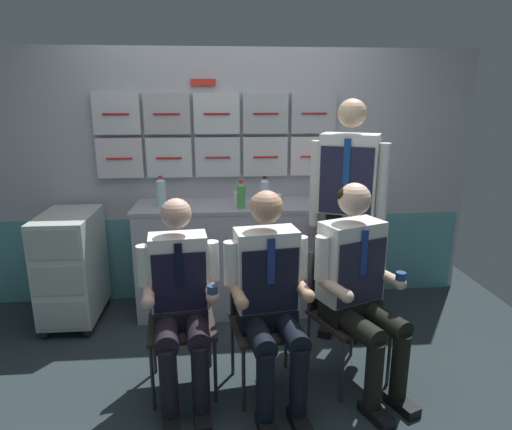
% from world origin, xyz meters
% --- Properties ---
extents(ground, '(4.80, 4.80, 0.04)m').
position_xyz_m(ground, '(0.00, 0.00, -0.02)').
color(ground, '#253034').
extents(galley_bulkhead, '(4.20, 0.14, 2.15)m').
position_xyz_m(galley_bulkhead, '(-0.01, 1.37, 1.08)').
color(galley_bulkhead, '#ABACB3').
rests_on(galley_bulkhead, ground).
extents(galley_counter, '(1.73, 0.53, 0.92)m').
position_xyz_m(galley_counter, '(0.08, 1.09, 0.46)').
color(galley_counter, '#ABA9B8').
rests_on(galley_counter, ground).
extents(service_trolley, '(0.40, 0.65, 0.89)m').
position_xyz_m(service_trolley, '(-1.27, 0.96, 0.48)').
color(service_trolley, black).
rests_on(service_trolley, ground).
extents(folding_chair_left, '(0.44, 0.44, 0.83)m').
position_xyz_m(folding_chair_left, '(-0.35, 0.13, 0.51)').
color(folding_chair_left, '#2D2D33').
rests_on(folding_chair_left, ground).
extents(crew_member_left, '(0.47, 0.61, 1.21)m').
position_xyz_m(crew_member_left, '(-0.33, -0.04, 0.65)').
color(crew_member_left, black).
rests_on(crew_member_left, ground).
extents(folding_chair_center, '(0.45, 0.46, 0.83)m').
position_xyz_m(folding_chair_center, '(0.16, 0.07, 0.51)').
color(folding_chair_center, '#2D2D33').
rests_on(folding_chair_center, ground).
extents(crew_member_center, '(0.50, 0.65, 1.25)m').
position_xyz_m(crew_member_center, '(0.18, -0.08, 0.69)').
color(crew_member_center, black).
rests_on(crew_member_center, ground).
extents(folding_chair_right, '(0.52, 0.52, 0.83)m').
position_xyz_m(folding_chair_right, '(0.67, 0.13, 0.51)').
color(folding_chair_right, '#2D2D33').
rests_on(folding_chair_right, ground).
extents(crew_member_right, '(0.57, 0.70, 1.28)m').
position_xyz_m(crew_member_right, '(0.73, -0.01, 0.70)').
color(crew_member_right, black).
rests_on(crew_member_right, ground).
extents(crew_member_standing, '(0.51, 0.38, 1.75)m').
position_xyz_m(crew_member_standing, '(0.81, 0.60, 1.06)').
color(crew_member_standing, black).
rests_on(crew_member_standing, ground).
extents(water_bottle_clear, '(0.08, 0.08, 0.24)m').
position_xyz_m(water_bottle_clear, '(-0.56, 1.06, 1.03)').
color(water_bottle_clear, silver).
rests_on(water_bottle_clear, galley_counter).
extents(sparkling_bottle_green, '(0.07, 0.07, 0.22)m').
position_xyz_m(sparkling_bottle_green, '(0.07, 0.94, 1.02)').
color(sparkling_bottle_green, '#4D9F54').
rests_on(sparkling_bottle_green, galley_counter).
extents(water_bottle_blue_cap, '(0.08, 0.08, 0.31)m').
position_xyz_m(water_bottle_blue_cap, '(0.78, 0.97, 1.07)').
color(water_bottle_blue_cap, '#4BA45D').
rests_on(water_bottle_blue_cap, galley_counter).
extents(water_bottle_short, '(0.07, 0.07, 0.24)m').
position_xyz_m(water_bottle_short, '(0.26, 1.01, 1.03)').
color(water_bottle_short, silver).
rests_on(water_bottle_short, galley_counter).
extents(espresso_cup_small, '(0.06, 0.06, 0.08)m').
position_xyz_m(espresso_cup_small, '(0.04, 1.20, 0.96)').
color(espresso_cup_small, silver).
rests_on(espresso_cup_small, galley_counter).
extents(paper_cup_tan, '(0.06, 0.06, 0.08)m').
position_xyz_m(paper_cup_tan, '(0.77, 1.21, 0.96)').
color(paper_cup_tan, silver).
rests_on(paper_cup_tan, galley_counter).
extents(coffee_cup_spare, '(0.06, 0.06, 0.09)m').
position_xyz_m(coffee_cup_spare, '(0.37, 1.01, 0.97)').
color(coffee_cup_spare, white).
rests_on(coffee_cup_spare, galley_counter).
extents(snack_banana, '(0.17, 0.10, 0.04)m').
position_xyz_m(snack_banana, '(-0.42, 0.99, 0.94)').
color(snack_banana, yellow).
rests_on(snack_banana, galley_counter).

